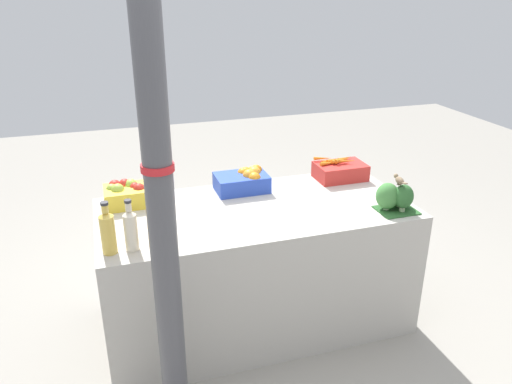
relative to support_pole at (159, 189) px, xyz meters
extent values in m
plane|color=gray|center=(0.62, 0.67, -1.26)|extent=(10.00, 10.00, 0.00)
cube|color=#B7B2A8|center=(0.62, 0.67, -0.86)|extent=(1.83, 0.85, 0.80)
cylinder|color=#4C4C51|center=(0.00, 0.00, 0.00)|extent=(0.12, 0.12, 2.52)
cylinder|color=red|center=(0.00, 0.00, 0.09)|extent=(0.13, 0.13, 0.03)
cube|color=gold|center=(-0.06, 0.95, -0.41)|extent=(0.33, 0.22, 0.11)
sphere|color=#9EBC42|center=(-0.15, 0.94, -0.36)|extent=(0.08, 0.08, 0.08)
sphere|color=#9EBC42|center=(-0.07, 1.00, -0.36)|extent=(0.08, 0.08, 0.08)
sphere|color=red|center=(-0.05, 0.97, -0.37)|extent=(0.07, 0.07, 0.07)
sphere|color=#9EBC42|center=(-0.18, 0.97, -0.36)|extent=(0.06, 0.06, 0.06)
sphere|color=red|center=(-0.06, 1.02, -0.37)|extent=(0.06, 0.06, 0.06)
sphere|color=red|center=(-0.07, 1.00, -0.36)|extent=(0.06, 0.06, 0.06)
sphere|color=red|center=(-0.03, 0.93, -0.36)|extent=(0.07, 0.07, 0.07)
sphere|color=#9EBC42|center=(-0.14, 0.93, -0.36)|extent=(0.07, 0.07, 0.07)
sphere|color=red|center=(0.05, 0.99, -0.37)|extent=(0.07, 0.07, 0.07)
sphere|color=red|center=(-0.16, 1.02, -0.36)|extent=(0.08, 0.08, 0.08)
sphere|color=red|center=(-0.10, 1.01, -0.36)|extent=(0.07, 0.07, 0.07)
cube|color=#2847B7|center=(0.61, 0.95, -0.41)|extent=(0.33, 0.22, 0.11)
sphere|color=orange|center=(0.73, 1.01, -0.36)|extent=(0.08, 0.08, 0.08)
sphere|color=orange|center=(0.70, 1.00, -0.36)|extent=(0.07, 0.07, 0.07)
sphere|color=orange|center=(0.65, 1.01, -0.37)|extent=(0.08, 0.08, 0.08)
sphere|color=orange|center=(0.65, 0.93, -0.36)|extent=(0.08, 0.08, 0.08)
sphere|color=orange|center=(0.64, 1.00, -0.37)|extent=(0.08, 0.08, 0.08)
sphere|color=orange|center=(0.70, 0.98, -0.37)|extent=(0.09, 0.09, 0.09)
sphere|color=orange|center=(0.67, 0.89, -0.37)|extent=(0.08, 0.08, 0.08)
cube|color=red|center=(1.30, 0.95, -0.41)|extent=(0.33, 0.22, 0.11)
cone|color=orange|center=(1.26, 1.00, -0.35)|extent=(0.17, 0.07, 0.03)
cone|color=orange|center=(1.36, 1.01, -0.34)|extent=(0.13, 0.06, 0.03)
cone|color=orange|center=(1.29, 0.99, -0.34)|extent=(0.17, 0.07, 0.03)
cone|color=orange|center=(1.21, 1.04, -0.34)|extent=(0.12, 0.05, 0.02)
cone|color=orange|center=(1.31, 0.96, -0.33)|extent=(0.13, 0.06, 0.03)
cone|color=orange|center=(1.22, 0.96, -0.34)|extent=(0.14, 0.04, 0.03)
cone|color=orange|center=(1.30, 0.98, -0.34)|extent=(0.15, 0.06, 0.02)
cone|color=orange|center=(1.32, 0.94, -0.34)|extent=(0.17, 0.05, 0.03)
cube|color=#2D602D|center=(1.38, 0.39, -0.46)|extent=(0.22, 0.18, 0.01)
ellipsoid|color=#387033|center=(1.42, 0.43, -0.40)|extent=(0.12, 0.12, 0.11)
cylinder|color=#B2C693|center=(1.42, 0.43, -0.44)|extent=(0.03, 0.03, 0.02)
ellipsoid|color=#427F3D|center=(1.32, 0.41, -0.37)|extent=(0.13, 0.13, 0.15)
cylinder|color=#B2C693|center=(1.32, 0.41, -0.44)|extent=(0.03, 0.03, 0.02)
ellipsoid|color=#2D602D|center=(1.40, 0.36, -0.36)|extent=(0.11, 0.11, 0.14)
cylinder|color=#B2C693|center=(1.40, 0.36, -0.44)|extent=(0.03, 0.03, 0.02)
cylinder|color=gold|center=(-0.22, 0.39, -0.36)|extent=(0.07, 0.07, 0.20)
cone|color=gold|center=(-0.22, 0.39, -0.26)|extent=(0.07, 0.07, 0.02)
cylinder|color=gold|center=(-0.22, 0.39, -0.23)|extent=(0.03, 0.03, 0.04)
cylinder|color=#2D2D33|center=(-0.22, 0.39, -0.20)|extent=(0.04, 0.04, 0.01)
cylinder|color=beige|center=(-0.11, 0.39, -0.37)|extent=(0.07, 0.07, 0.19)
cone|color=beige|center=(-0.11, 0.39, -0.26)|extent=(0.07, 0.07, 0.02)
cylinder|color=beige|center=(-0.11, 0.39, -0.23)|extent=(0.03, 0.03, 0.04)
cylinder|color=#2D2D33|center=(-0.11, 0.39, -0.20)|extent=(0.03, 0.03, 0.01)
cylinder|color=gold|center=(0.00, 0.39, -0.36)|extent=(0.08, 0.08, 0.21)
cone|color=gold|center=(0.00, 0.39, -0.24)|extent=(0.08, 0.08, 0.03)
cylinder|color=gold|center=(0.00, 0.39, -0.20)|extent=(0.03, 0.03, 0.05)
cylinder|color=gold|center=(0.00, 0.39, -0.17)|extent=(0.04, 0.04, 0.01)
cube|color=#4C3D2D|center=(1.37, 0.37, -0.29)|extent=(0.02, 0.02, 0.01)
ellipsoid|color=#7A664C|center=(1.37, 0.37, -0.27)|extent=(0.04, 0.07, 0.04)
sphere|color=#897556|center=(1.37, 0.42, -0.26)|extent=(0.03, 0.03, 0.03)
cone|color=#4C3D28|center=(1.37, 0.43, -0.26)|extent=(0.01, 0.01, 0.01)
cube|color=#7A664C|center=(1.36, 0.32, -0.26)|extent=(0.02, 0.04, 0.01)
camera|label=1|loc=(-0.19, -1.86, 0.75)|focal=35.00mm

